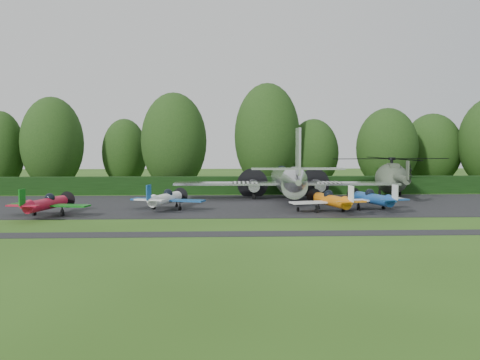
{
  "coord_description": "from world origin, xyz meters",
  "views": [
    {
      "loc": [
        -3.25,
        -40.0,
        5.89
      ],
      "look_at": [
        -1.2,
        8.23,
        2.5
      ],
      "focal_mm": 40.0,
      "sensor_mm": 36.0,
      "label": 1
    }
  ],
  "objects_px": {
    "light_plane_red": "(46,204)",
    "light_plane_white": "(165,199)",
    "light_plane_orange": "(332,200)",
    "helicopter": "(392,176)",
    "transport_plane": "(288,181)",
    "light_plane_blue": "(373,199)"
  },
  "relations": [
    {
      "from": "transport_plane",
      "to": "light_plane_blue",
      "type": "bearing_deg",
      "value": -52.55
    },
    {
      "from": "helicopter",
      "to": "light_plane_red",
      "type": "bearing_deg",
      "value": -164.36
    },
    {
      "from": "light_plane_blue",
      "to": "helicopter",
      "type": "distance_m",
      "value": 13.12
    },
    {
      "from": "transport_plane",
      "to": "light_plane_red",
      "type": "xyz_separation_m",
      "value": [
        -20.61,
        -10.6,
        -1.0
      ]
    },
    {
      "from": "light_plane_red",
      "to": "helicopter",
      "type": "relative_size",
      "value": 0.45
    },
    {
      "from": "light_plane_blue",
      "to": "light_plane_white",
      "type": "bearing_deg",
      "value": -167.08
    },
    {
      "from": "light_plane_white",
      "to": "transport_plane",
      "type": "bearing_deg",
      "value": 12.83
    },
    {
      "from": "light_plane_red",
      "to": "helicopter",
      "type": "bearing_deg",
      "value": 11.11
    },
    {
      "from": "light_plane_red",
      "to": "light_plane_white",
      "type": "distance_m",
      "value": 9.7
    },
    {
      "from": "light_plane_red",
      "to": "light_plane_orange",
      "type": "relative_size",
      "value": 0.98
    },
    {
      "from": "transport_plane",
      "to": "light_plane_orange",
      "type": "height_order",
      "value": "transport_plane"
    },
    {
      "from": "light_plane_orange",
      "to": "light_plane_blue",
      "type": "xyz_separation_m",
      "value": [
        3.93,
        1.43,
        -0.02
      ]
    },
    {
      "from": "light_plane_red",
      "to": "helicopter",
      "type": "xyz_separation_m",
      "value": [
        32.5,
        14.57,
        1.24
      ]
    },
    {
      "from": "transport_plane",
      "to": "helicopter",
      "type": "distance_m",
      "value": 12.54
    },
    {
      "from": "light_plane_orange",
      "to": "light_plane_blue",
      "type": "height_order",
      "value": "light_plane_orange"
    },
    {
      "from": "light_plane_red",
      "to": "light_plane_orange",
      "type": "xyz_separation_m",
      "value": [
        23.05,
        1.31,
        0.03
      ]
    },
    {
      "from": "transport_plane",
      "to": "light_plane_orange",
      "type": "xyz_separation_m",
      "value": [
        2.44,
        -9.29,
        -0.98
      ]
    },
    {
      "from": "light_plane_white",
      "to": "helicopter",
      "type": "xyz_separation_m",
      "value": [
        23.45,
        11.08,
        1.23
      ]
    },
    {
      "from": "light_plane_orange",
      "to": "helicopter",
      "type": "relative_size",
      "value": 0.46
    },
    {
      "from": "helicopter",
      "to": "light_plane_orange",
      "type": "bearing_deg",
      "value": -133.97
    },
    {
      "from": "light_plane_red",
      "to": "transport_plane",
      "type": "bearing_deg",
      "value": 14.18
    },
    {
      "from": "light_plane_white",
      "to": "helicopter",
      "type": "relative_size",
      "value": 0.45
    }
  ]
}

